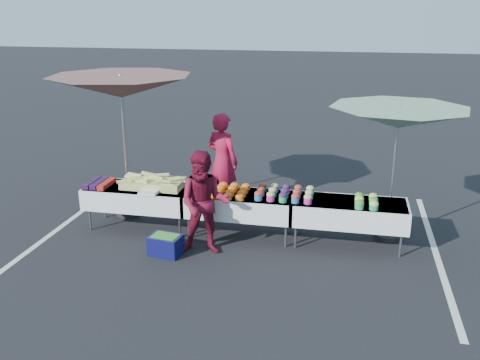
% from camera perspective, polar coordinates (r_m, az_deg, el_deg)
% --- Properties ---
extents(ground, '(80.00, 80.00, 0.00)m').
position_cam_1_polar(ground, '(9.22, -0.00, -5.92)').
color(ground, black).
extents(stripe_left, '(0.10, 5.00, 0.00)m').
position_cam_1_polar(stripe_left, '(10.31, -17.74, -4.15)').
color(stripe_left, silver).
rests_on(stripe_left, ground).
extents(stripe_right, '(0.10, 5.00, 0.00)m').
position_cam_1_polar(stripe_right, '(9.17, 20.13, -7.22)').
color(stripe_right, silver).
rests_on(stripe_right, ground).
extents(table_left, '(1.86, 0.81, 0.75)m').
position_cam_1_polar(table_left, '(9.51, -10.68, -1.70)').
color(table_left, white).
rests_on(table_left, ground).
extents(table_center, '(1.86, 0.81, 0.75)m').
position_cam_1_polar(table_center, '(9.00, -0.00, -2.53)').
color(table_center, white).
rests_on(table_center, ground).
extents(table_right, '(1.86, 0.81, 0.75)m').
position_cam_1_polar(table_right, '(8.83, 11.53, -3.32)').
color(table_right, white).
rests_on(table_right, ground).
extents(berry_punnets, '(0.40, 0.54, 0.08)m').
position_cam_1_polar(berry_punnets, '(9.68, -14.78, -0.35)').
color(berry_punnets, black).
rests_on(berry_punnets, table_left).
extents(corn_pile, '(1.16, 0.57, 0.26)m').
position_cam_1_polar(corn_pile, '(9.37, -9.25, -0.24)').
color(corn_pile, '#B0BB60').
rests_on(corn_pile, table_left).
extents(plastic_bags, '(0.30, 0.25, 0.05)m').
position_cam_1_polar(plastic_bags, '(9.07, -9.71, -1.32)').
color(plastic_bags, white).
rests_on(plastic_bags, table_left).
extents(carrot_bowls, '(0.75, 0.69, 0.11)m').
position_cam_1_polar(carrot_bowls, '(8.96, -1.58, -1.13)').
color(carrot_bowls, orange).
rests_on(carrot_bowls, table_center).
extents(potato_cups, '(0.94, 0.58, 0.16)m').
position_cam_1_polar(potato_cups, '(8.80, 4.79, -1.36)').
color(potato_cups, '#2366A3').
rests_on(potato_cups, table_right).
extents(bean_baskets, '(0.36, 0.50, 0.15)m').
position_cam_1_polar(bean_baskets, '(8.66, 13.34, -2.18)').
color(bean_baskets, '#259656').
rests_on(bean_baskets, table_right).
extents(vendor, '(0.80, 0.69, 1.87)m').
position_cam_1_polar(vendor, '(10.21, -1.89, 2.05)').
color(vendor, maroon).
rests_on(vendor, ground).
extents(customer, '(0.90, 0.75, 1.66)m').
position_cam_1_polar(customer, '(8.32, -3.83, -2.50)').
color(customer, maroon).
rests_on(customer, ground).
extents(umbrella_left, '(3.00, 3.00, 2.63)m').
position_cam_1_polar(umbrella_left, '(9.76, -12.59, 9.59)').
color(umbrella_left, black).
rests_on(umbrella_left, ground).
extents(umbrella_right, '(2.61, 2.61, 2.27)m').
position_cam_1_polar(umbrella_right, '(8.84, 16.53, 6.29)').
color(umbrella_right, black).
rests_on(umbrella_right, ground).
extents(storage_bin, '(0.54, 0.43, 0.32)m').
position_cam_1_polar(storage_bin, '(8.56, -7.92, -6.84)').
color(storage_bin, '#0D0E45').
rests_on(storage_bin, ground).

